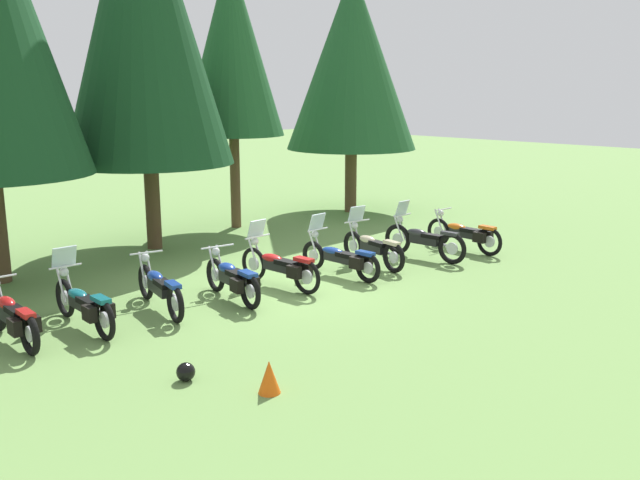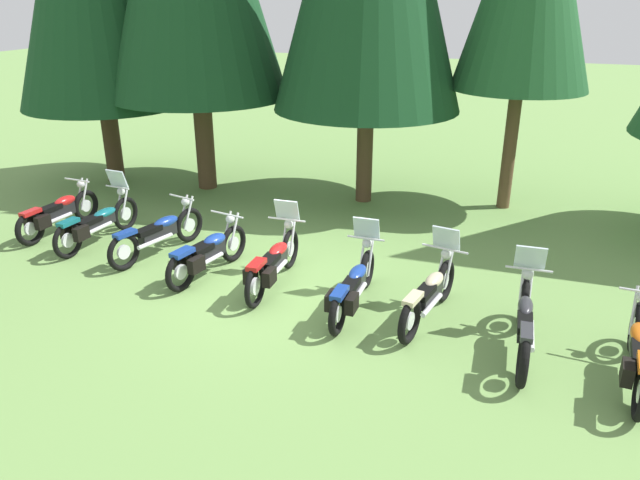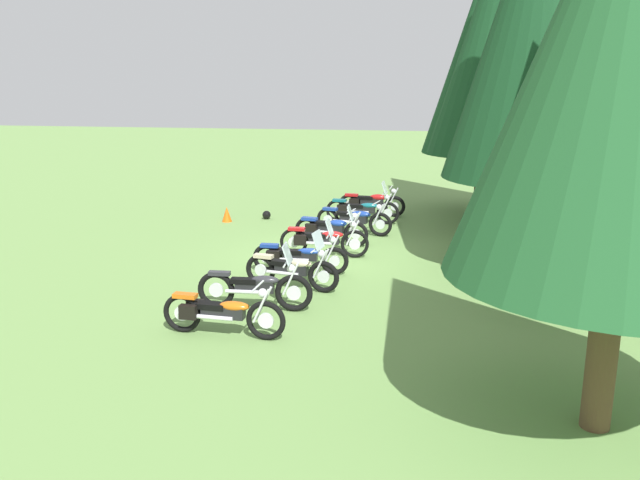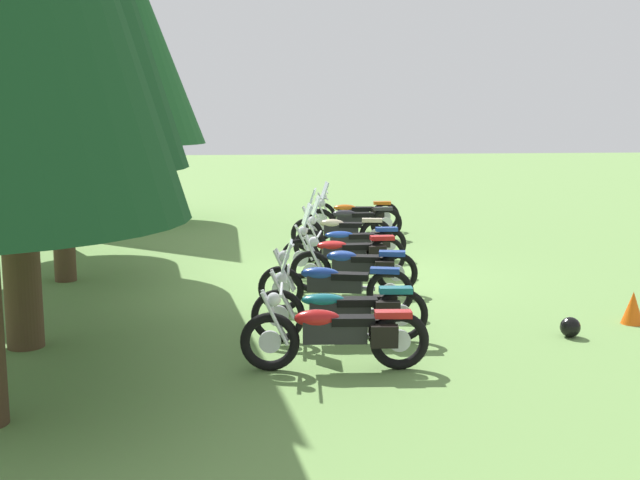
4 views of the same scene
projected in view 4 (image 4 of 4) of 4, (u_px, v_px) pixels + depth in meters
The scene contains 14 objects.
ground_plane at pixel (346, 276), 15.06m from camera, with size 80.00×80.00×0.00m, color #6B934C.
motorcycle_0 at pixel (338, 333), 9.60m from camera, with size 0.68×2.26×1.01m.
motorcycle_1 at pixel (342, 308), 10.77m from camera, with size 0.64×2.37×1.37m.
motorcycle_2 at pixel (334, 284), 12.25m from camera, with size 0.84×2.35×1.01m.
motorcycle_3 at pixel (356, 266), 13.64m from camera, with size 0.86×2.15×1.01m.
motorcycle_4 at pixel (345, 252), 14.91m from camera, with size 0.71×2.35×1.38m.
motorcycle_5 at pixel (352, 240), 16.47m from camera, with size 0.64×2.34×1.35m.
motorcycle_6 at pixel (340, 230), 17.65m from camera, with size 0.76×2.21×1.37m.
motorcycle_7 at pixel (352, 220), 19.09m from camera, with size 0.67×2.37×1.40m.
motorcycle_8 at pixel (355, 213), 20.54m from camera, with size 0.65×2.36×1.02m.
pine_tree_3 at pixel (55, 0), 16.98m from camera, with size 2.99×2.99×7.97m.
pine_tree_4 at pixel (122, 34), 21.45m from camera, with size 4.31×4.31×7.94m.
traffic_cone at pixel (633, 308), 11.70m from camera, with size 0.32×0.32×0.48m, color #EA590F.
dropped_helmet at pixel (570, 327), 11.04m from camera, with size 0.28×0.28×0.28m, color black.
Camera 4 is at (-14.63, 1.96, 3.10)m, focal length 45.33 mm.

